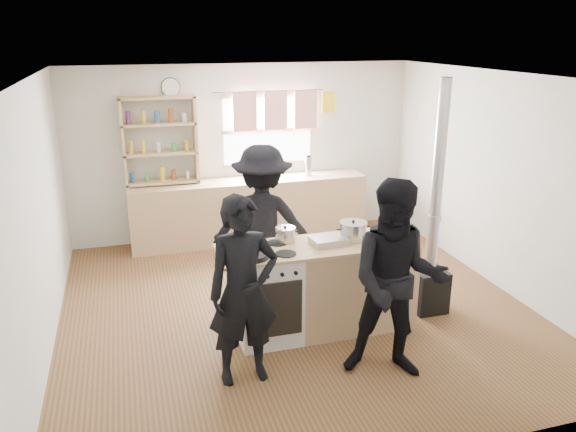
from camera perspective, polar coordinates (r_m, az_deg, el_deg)
The scene contains 14 objects.
ground at distance 6.36m, azimuth 0.64°, elevation -9.14°, with size 5.00×5.00×0.01m, color brown.
back_counter at distance 8.17m, azimuth -3.90°, elevation 0.63°, with size 3.40×0.55×0.90m, color tan.
shelving_unit at distance 7.87m, azimuth -12.89°, elevation 7.51°, with size 1.00×0.28×1.20m.
thermos at distance 8.24m, azimuth 2.07°, elevation 5.10°, with size 0.10×0.10×0.29m, color silver.
cooking_island at distance 5.72m, azimuth 3.67°, elevation -7.18°, with size 1.97×0.64×0.93m.
skillet_greens at distance 5.21m, azimuth -3.71°, elevation -3.93°, with size 0.47×0.47×0.05m.
roast_tray at distance 5.53m, azimuth 4.17°, elevation -2.46°, with size 0.37×0.27×0.07m.
stockpot_stove at distance 5.57m, azimuth -0.29°, elevation -1.88°, with size 0.20×0.20×0.17m.
stockpot_counter at distance 5.65m, azimuth 6.63°, elevation -1.51°, with size 0.28×0.28×0.21m.
bread_board at distance 5.75m, azimuth 11.47°, elevation -1.84°, with size 0.33×0.29×0.12m.
flue_heater at distance 6.20m, azimuth 14.35°, elevation -3.76°, with size 0.35×0.35×2.50m.
person_near_left at distance 4.78m, azimuth -4.56°, elevation -7.64°, with size 0.61×0.40×1.67m, color black.
person_near_right at distance 4.90m, azimuth 11.03°, elevation -6.54°, with size 0.87×0.68×1.79m, color black.
person_far at distance 6.24m, azimuth -2.59°, elevation -0.78°, with size 1.14×0.66×1.77m, color black.
Camera 1 is at (-1.66, -5.39, 2.92)m, focal length 35.00 mm.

